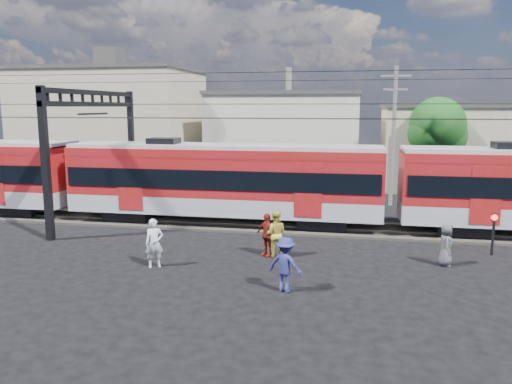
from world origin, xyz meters
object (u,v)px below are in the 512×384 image
pedestrian_c (285,265)px  crossing_signal (494,226)px  pedestrian_a (154,243)px  commuter_train (228,179)px

pedestrian_c → crossing_signal: size_ratio=1.05×
pedestrian_c → pedestrian_a: bearing=1.2°
commuter_train → pedestrian_a: (-1.07, -7.28, -1.47)m
commuter_train → crossing_signal: (12.06, -3.22, -1.18)m
commuter_train → crossing_signal: bearing=-14.9°
pedestrian_a → pedestrian_c: size_ratio=1.01×
pedestrian_a → pedestrian_c: (5.26, -1.64, -0.01)m
commuter_train → pedestrian_a: 7.50m
commuter_train → crossing_signal: size_ratio=28.59×
commuter_train → pedestrian_c: commuter_train is taller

